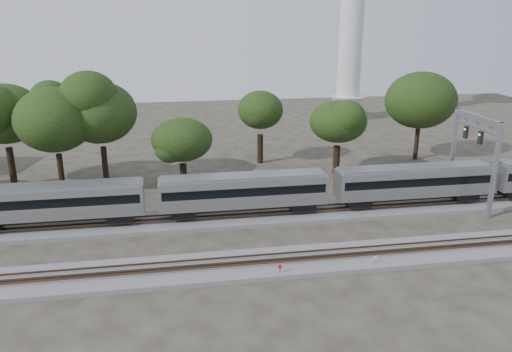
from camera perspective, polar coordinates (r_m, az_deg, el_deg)
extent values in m
plane|color=#383328|center=(43.86, -3.26, -8.09)|extent=(160.00, 160.00, 0.00)
cube|color=slate|center=(49.23, -4.05, -4.87)|extent=(160.00, 5.00, 0.40)
cube|color=brown|center=(48.39, -3.98, -4.70)|extent=(160.00, 0.08, 0.15)
cube|color=brown|center=(49.72, -4.15, -4.07)|extent=(160.00, 0.08, 0.15)
cube|color=slate|center=(40.22, -2.61, -10.28)|extent=(160.00, 5.00, 0.40)
cube|color=brown|center=(39.38, -2.49, -10.18)|extent=(160.00, 0.08, 0.15)
cube|color=brown|center=(40.64, -2.74, -9.25)|extent=(160.00, 0.08, 0.15)
cube|color=#ACAEB3|center=(49.34, -22.15, -2.69)|extent=(16.27, 2.80, 2.80)
cube|color=black|center=(49.25, -22.19, -2.38)|extent=(15.71, 2.85, 0.84)
cube|color=gray|center=(48.89, -22.35, -1.10)|extent=(15.89, 2.24, 0.33)
cube|color=black|center=(48.98, -15.17, -4.40)|extent=(2.43, 2.06, 0.84)
cube|color=#ACAEB3|center=(48.49, -1.42, -1.68)|extent=(16.27, 2.80, 2.80)
cube|color=black|center=(48.39, -1.43, -1.37)|extent=(15.71, 2.85, 0.84)
cube|color=gray|center=(48.02, -1.44, -0.05)|extent=(15.89, 2.24, 0.33)
cube|color=black|center=(48.70, -8.30, -4.07)|extent=(2.43, 2.06, 0.84)
cube|color=black|center=(50.23, 5.27, -3.26)|extent=(2.43, 2.06, 0.84)
cube|color=#ACAEB3|center=(53.75, 17.52, -0.56)|extent=(16.27, 2.80, 2.80)
cube|color=black|center=(53.66, 17.54, -0.28)|extent=(15.71, 2.85, 0.84)
cube|color=gray|center=(53.33, 17.66, 0.91)|extent=(15.89, 2.24, 0.33)
cube|color=black|center=(51.98, 11.52, -2.83)|extent=(2.43, 2.06, 0.84)
cube|color=black|center=(57.17, 22.63, -1.97)|extent=(2.43, 2.06, 0.84)
cylinder|color=#512D19|center=(38.91, 2.75, -10.87)|extent=(0.06, 0.06, 0.93)
cylinder|color=red|center=(38.71, 2.76, -10.33)|extent=(0.32, 0.16, 0.33)
cylinder|color=#512D19|center=(41.41, 13.43, -9.57)|extent=(0.06, 0.06, 0.85)
cylinder|color=silver|center=(41.24, 13.47, -9.11)|extent=(0.29, 0.12, 0.30)
cube|color=#512D19|center=(40.57, 7.56, -10.25)|extent=(0.52, 0.34, 0.30)
cylinder|color=silver|center=(98.80, 10.78, 15.32)|extent=(4.42, 4.42, 30.95)
cone|color=silver|center=(100.17, 10.34, 7.73)|extent=(7.08, 7.08, 4.42)
cube|color=gray|center=(53.43, 25.60, 0.46)|extent=(0.37, 0.37, 9.64)
cube|color=gray|center=(59.45, 21.58, 2.58)|extent=(0.37, 0.37, 9.64)
cube|color=gray|center=(55.43, 24.05, 6.05)|extent=(0.43, 7.93, 0.64)
cube|color=gray|center=(55.61, 23.93, 5.08)|extent=(0.27, 7.93, 0.27)
cube|color=black|center=(54.54, 24.27, 4.00)|extent=(0.27, 0.54, 1.29)
cube|color=black|center=(56.63, 22.86, 4.63)|extent=(0.27, 0.54, 1.29)
cylinder|color=black|center=(65.15, -26.12, 0.95)|extent=(0.70, 0.70, 4.62)
ellipsoid|color=black|center=(63.82, -26.88, 6.35)|extent=(8.72, 8.72, 7.41)
cylinder|color=black|center=(60.28, -21.37, 0.27)|extent=(0.70, 0.70, 4.54)
ellipsoid|color=black|center=(58.86, -22.03, 6.00)|extent=(8.56, 8.56, 7.27)
cylinder|color=black|center=(61.23, -16.86, 1.08)|extent=(0.70, 0.70, 4.70)
ellipsoid|color=black|center=(59.81, -17.40, 6.94)|extent=(8.86, 8.86, 7.53)
cylinder|color=black|center=(57.22, -8.28, -0.22)|extent=(0.70, 0.70, 3.28)
ellipsoid|color=black|center=(56.03, -8.48, 4.12)|extent=(6.18, 6.18, 5.26)
cylinder|color=black|center=(67.97, 0.48, 3.14)|extent=(0.70, 0.70, 3.94)
ellipsoid|color=black|center=(66.83, 0.49, 7.57)|extent=(7.42, 7.42, 6.31)
cylinder|color=black|center=(63.96, 9.17, 1.83)|extent=(0.70, 0.70, 3.63)
ellipsoid|color=black|center=(62.81, 9.39, 6.16)|extent=(6.85, 6.85, 5.82)
cylinder|color=black|center=(73.16, 17.86, 3.54)|extent=(0.70, 0.70, 4.48)
ellipsoid|color=black|center=(72.01, 18.32, 8.23)|extent=(8.44, 8.44, 7.17)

